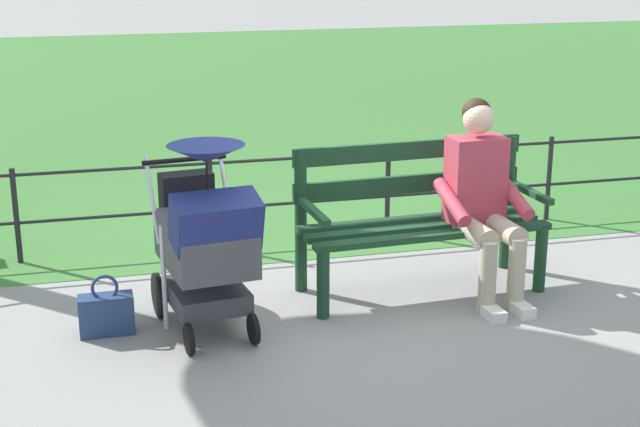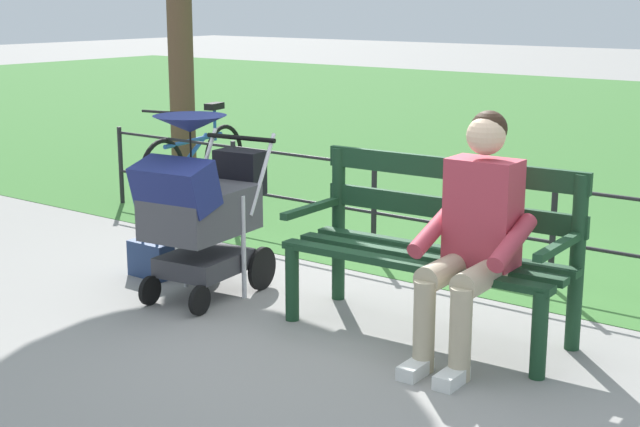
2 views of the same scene
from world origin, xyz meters
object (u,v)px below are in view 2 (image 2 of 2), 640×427
person_on_bench (473,230)px  bicycle (195,164)px  handbag (151,258)px  stroller (200,205)px  park_bench (435,240)px

person_on_bench → bicycle: size_ratio=0.78×
bicycle → handbag: bearing=127.5°
stroller → bicycle: bearing=-44.3°
person_on_bench → stroller: size_ratio=1.11×
bicycle → park_bench: bearing=155.4°
bicycle → stroller: bearing=135.7°
stroller → handbag: (0.59, -0.11, -0.47)m
stroller → bicycle: 2.80m
park_bench → handbag: size_ratio=4.39×
park_bench → stroller: 1.49m
stroller → handbag: stroller is taller
park_bench → stroller: size_ratio=1.41×
stroller → handbag: 0.76m
park_bench → person_on_bench: person_on_bench is taller
bicycle → person_on_bench: bearing=154.6°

